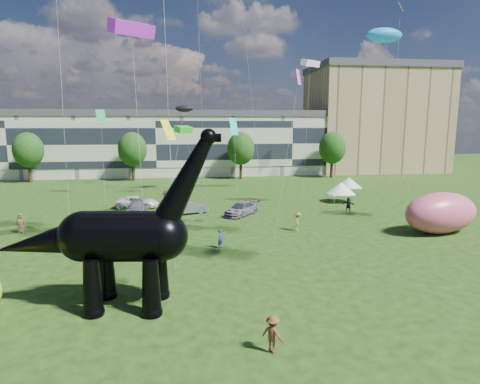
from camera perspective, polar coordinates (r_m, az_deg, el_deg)
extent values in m
plane|color=#16330C|center=(24.61, -2.28, -14.77)|extent=(220.00, 220.00, 0.00)
cube|color=beige|center=(84.68, -11.57, 6.48)|extent=(78.00, 11.00, 12.00)
cube|color=tan|center=(96.92, 18.50, 9.50)|extent=(28.00, 18.00, 22.00)
cylinder|color=#382314|center=(80.86, -27.68, 2.33)|extent=(0.56, 0.56, 3.20)
ellipsoid|color=#14380F|center=(80.50, -27.94, 5.66)|extent=(5.20, 5.20, 6.24)
cylinder|color=#382314|center=(76.50, -14.93, 2.75)|extent=(0.56, 0.56, 3.20)
ellipsoid|color=#14380F|center=(76.12, -15.08, 6.28)|extent=(5.20, 5.20, 6.24)
cylinder|color=#382314|center=(76.49, 0.11, 3.07)|extent=(0.56, 0.56, 3.20)
ellipsoid|color=#14380F|center=(76.11, 0.12, 6.60)|extent=(5.20, 5.20, 6.24)
cylinder|color=#382314|center=(80.83, 12.89, 3.17)|extent=(0.56, 0.56, 3.20)
ellipsoid|color=#14380F|center=(80.47, 13.01, 6.51)|extent=(5.20, 5.20, 6.24)
cone|color=black|center=(23.29, -20.27, -12.64)|extent=(1.21, 1.21, 3.13)
sphere|color=black|center=(23.83, -20.08, -15.72)|extent=(1.15, 1.15, 1.15)
cone|color=black|center=(25.31, -18.47, -10.74)|extent=(1.21, 1.21, 3.13)
sphere|color=black|center=(25.81, -18.30, -13.62)|extent=(1.15, 1.15, 1.15)
cone|color=black|center=(22.43, -12.53, -13.13)|extent=(1.21, 1.21, 3.13)
sphere|color=black|center=(22.99, -12.41, -16.31)|extent=(1.15, 1.15, 1.15)
cone|color=black|center=(24.52, -11.37, -11.09)|extent=(1.21, 1.21, 3.13)
sphere|color=black|center=(25.03, -11.26, -14.05)|extent=(1.15, 1.15, 1.15)
cylinder|color=black|center=(23.09, -16.22, -6.05)|extent=(4.71, 3.36, 2.82)
sphere|color=black|center=(23.79, -21.33, -5.87)|extent=(2.82, 2.82, 2.82)
sphere|color=black|center=(22.58, -10.83, -6.19)|extent=(2.72, 2.72, 2.72)
cone|color=black|center=(21.76, -7.78, 1.45)|extent=(4.10, 2.06, 5.53)
sphere|color=black|center=(21.42, -4.51, 7.83)|extent=(0.88, 0.88, 0.88)
cylinder|color=black|center=(21.40, -3.66, 7.70)|extent=(0.78, 0.55, 0.46)
cone|color=black|center=(24.74, -25.97, -6.45)|extent=(5.76, 2.89, 3.07)
imported|color=#B5B6BA|center=(48.22, -14.50, -2.00)|extent=(2.08, 4.68, 1.57)
imported|color=gray|center=(46.68, -7.40, -2.18)|extent=(4.84, 2.95, 1.51)
imported|color=white|center=(51.16, -14.42, -1.40)|extent=(5.53, 3.09, 1.46)
imported|color=#595960|center=(45.58, 0.22, -2.41)|extent=(4.83, 5.17, 1.46)
cube|color=white|center=(55.04, 14.13, -0.25)|extent=(3.01, 3.01, 0.12)
cone|color=white|center=(54.92, 14.16, 0.57)|extent=(3.81, 3.81, 1.49)
cylinder|color=#999999|center=(53.37, 13.24, -1.12)|extent=(0.06, 0.06, 1.10)
cylinder|color=#999999|center=(54.39, 16.00, -1.04)|extent=(0.06, 0.06, 1.10)
cylinder|color=#999999|center=(55.95, 12.26, -0.60)|extent=(0.06, 0.06, 1.10)
cylinder|color=#999999|center=(56.92, 14.91, -0.53)|extent=(0.06, 0.06, 1.10)
cube|color=silver|center=(61.27, 15.17, 0.64)|extent=(3.00, 3.00, 0.12)
cone|color=silver|center=(61.16, 15.20, 1.36)|extent=(3.80, 3.80, 1.45)
cylinder|color=#999999|center=(59.58, 14.49, -0.09)|extent=(0.06, 0.06, 1.07)
cylinder|color=#999999|center=(60.72, 16.84, -0.03)|extent=(0.06, 0.06, 1.07)
cylinder|color=#999999|center=(62.04, 13.49, 0.31)|extent=(0.06, 0.06, 1.07)
cylinder|color=#999999|center=(63.13, 15.76, 0.37)|extent=(0.06, 0.06, 1.07)
ellipsoid|color=#D55270|center=(42.35, 26.67, -2.65)|extent=(8.49, 5.52, 3.91)
imported|color=teal|center=(60.73, 15.16, 0.36)|extent=(0.58, 0.72, 1.71)
imported|color=#763980|center=(53.92, -10.60, -0.59)|extent=(1.08, 0.70, 1.71)
imported|color=#A77A53|center=(43.45, -28.74, -3.91)|extent=(0.98, 0.70, 1.87)
imported|color=brown|center=(31.67, -16.80, -7.81)|extent=(1.01, 0.78, 1.84)
imported|color=#293F97|center=(33.61, -2.83, -6.65)|extent=(0.63, 0.69, 1.57)
imported|color=olive|center=(39.26, 8.22, -4.15)|extent=(1.11, 1.38, 1.86)
imported|color=brown|center=(19.09, 4.68, -19.48)|extent=(1.25, 1.25, 1.74)
imported|color=black|center=(49.23, 15.17, -1.71)|extent=(1.63, 1.18, 1.70)
imported|color=#2C6E3E|center=(44.86, -15.90, -2.88)|extent=(0.72, 0.87, 1.60)
plane|color=orange|center=(76.53, 21.88, 23.27)|extent=(1.98, 2.18, 1.76)
ellipsoid|color=blue|center=(50.23, 19.84, 20.25)|extent=(4.22, 4.14, 1.59)
plane|color=green|center=(60.43, -19.17, 10.15)|extent=(1.71, 1.54, 1.88)
ellipsoid|color=black|center=(57.19, -7.93, 11.66)|extent=(2.56, 2.41, 0.95)
cube|color=purple|center=(32.50, -15.18, 21.53)|extent=(3.45, 3.05, 1.30)
plane|color=yellow|center=(43.55, -10.17, 8.68)|extent=(1.92, 2.49, 2.11)
cube|color=silver|center=(61.30, 9.96, 17.60)|extent=(3.09, 2.61, 1.14)
cube|color=#19A81B|center=(62.92, -8.02, 8.80)|extent=(3.06, 3.17, 1.20)
plane|color=#D93CAD|center=(37.02, 8.34, 15.89)|extent=(0.93, 1.28, 1.34)
plane|color=#0DD0C7|center=(63.01, -0.88, 9.29)|extent=(2.08, 2.37, 2.62)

